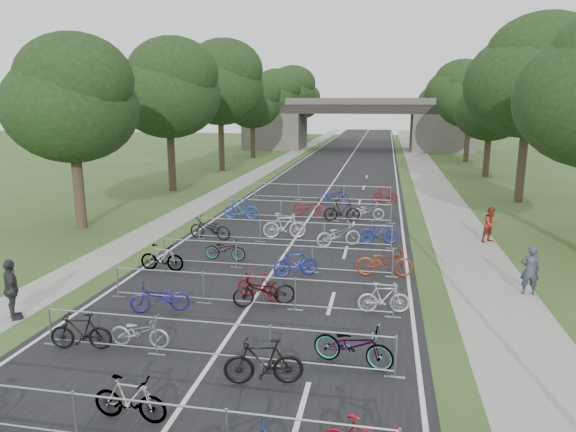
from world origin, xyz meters
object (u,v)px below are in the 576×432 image
pedestrian_a (530,270)px  pedestrian_b (491,225)px  pedestrian_c (12,290)px  bike_1 (130,399)px  overpass_bridge (356,124)px

pedestrian_a → pedestrian_b: size_ratio=1.02×
pedestrian_b → pedestrian_c: size_ratio=0.90×
bike_1 → pedestrian_a: size_ratio=0.95×
pedestrian_a → pedestrian_c: bearing=18.7°
bike_1 → pedestrian_c: pedestrian_c is taller
bike_1 → pedestrian_b: bearing=-29.1°
overpass_bridge → pedestrian_b: (9.20, -48.00, -2.68)m
overpass_bridge → bike_1: 64.24m
bike_1 → pedestrian_a: bearing=-44.5°
bike_1 → pedestrian_b: size_ratio=0.97×
pedestrian_b → pedestrian_c: bearing=-177.8°
overpass_bridge → pedestrian_c: overpass_bridge is taller
pedestrian_a → pedestrian_b: bearing=-89.2°
bike_1 → pedestrian_a: (10.03, 9.26, 0.38)m
bike_1 → pedestrian_b: 19.02m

